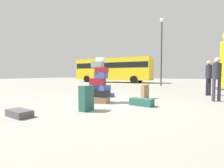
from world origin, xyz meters
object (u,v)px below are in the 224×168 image
object	(u,v)px
person_bearded_onlooker	(217,75)
person_tourist_with_camera	(209,75)
suitcase_navy_upright_blue	(108,95)
lamp_post	(162,42)
suitcase_teal_foreground_far	(86,98)
suitcase_brown_left_side	(145,92)
parked_bus	(113,69)
suitcase_teal_white_trunk	(142,102)
suitcase_charcoal_behind_tower	(19,113)
suitcase_tower	(100,85)

from	to	relation	value
person_bearded_onlooker	person_tourist_with_camera	size ratio (longest dim) A/B	0.98
suitcase_navy_upright_blue	person_bearded_onlooker	bearing A→B (deg)	18.61
lamp_post	person_bearded_onlooker	bearing A→B (deg)	-65.67
suitcase_teal_foreground_far	lamp_post	bearing A→B (deg)	95.86
suitcase_brown_left_side	parked_bus	world-z (taller)	parked_bus
suitcase_teal_white_trunk	lamp_post	bearing A→B (deg)	107.59
suitcase_brown_left_side	suitcase_teal_white_trunk	distance (m)	1.70
suitcase_brown_left_side	suitcase_charcoal_behind_tower	bearing A→B (deg)	-94.78
suitcase_navy_upright_blue	person_tourist_with_camera	xyz separation A→B (m)	(4.23, 2.76, 0.95)
lamp_post	suitcase_teal_white_trunk	bearing A→B (deg)	-82.64
suitcase_brown_left_side	person_tourist_with_camera	bearing A→B (deg)	63.77
suitcase_teal_foreground_far	parked_bus	xyz separation A→B (m)	(-7.31, 16.06, 1.47)
suitcase_navy_upright_blue	person_bearded_onlooker	size ratio (longest dim) A/B	0.30
person_tourist_with_camera	suitcase_charcoal_behind_tower	bearing A→B (deg)	1.31
person_bearded_onlooker	parked_bus	distance (m)	16.43
suitcase_charcoal_behind_tower	parked_bus	bearing A→B (deg)	117.89
suitcase_charcoal_behind_tower	suitcase_teal_foreground_far	bearing A→B (deg)	58.33
suitcase_teal_white_trunk	person_bearded_onlooker	world-z (taller)	person_bearded_onlooker
suitcase_charcoal_behind_tower	lamp_post	world-z (taller)	lamp_post
suitcase_navy_upright_blue	lamp_post	size ratio (longest dim) A/B	0.08
suitcase_charcoal_behind_tower	person_bearded_onlooker	distance (m)	6.87
person_bearded_onlooker	parked_bus	bearing A→B (deg)	-76.70
suitcase_tower	suitcase_teal_white_trunk	distance (m)	1.66
person_bearded_onlooker	parked_bus	xyz separation A→B (m)	(-10.82, 12.34, 0.81)
suitcase_charcoal_behind_tower	person_tourist_with_camera	xyz separation A→B (m)	(4.42, 7.00, 0.96)
lamp_post	suitcase_tower	bearing A→B (deg)	-91.31
suitcase_teal_white_trunk	person_tourist_with_camera	world-z (taller)	person_tourist_with_camera
suitcase_brown_left_side	suitcase_teal_white_trunk	size ratio (longest dim) A/B	0.77
suitcase_tower	suitcase_teal_foreground_far	bearing A→B (deg)	-74.42
suitcase_teal_white_trunk	person_tourist_with_camera	bearing A→B (deg)	73.03
suitcase_brown_left_side	suitcase_charcoal_behind_tower	size ratio (longest dim) A/B	0.84
suitcase_teal_foreground_far	suitcase_charcoal_behind_tower	bearing A→B (deg)	-124.70
suitcase_navy_upright_blue	suitcase_teal_white_trunk	distance (m)	2.53
person_tourist_with_camera	lamp_post	world-z (taller)	lamp_post
suitcase_teal_foreground_far	person_bearded_onlooker	size ratio (longest dim) A/B	0.43
suitcase_brown_left_side	person_tourist_with_camera	world-z (taller)	person_tourist_with_camera
parked_bus	suitcase_tower	bearing A→B (deg)	-65.73
suitcase_teal_foreground_far	lamp_post	xyz separation A→B (m)	(-0.15, 11.79, 3.66)
suitcase_teal_foreground_far	suitcase_brown_left_side	bearing A→B (deg)	80.53
suitcase_teal_white_trunk	lamp_post	distance (m)	11.08
suitcase_navy_upright_blue	suitcase_teal_foreground_far	xyz separation A→B (m)	(0.90, -2.94, 0.27)
suitcase_teal_foreground_far	person_bearded_onlooker	world-z (taller)	person_bearded_onlooker
suitcase_navy_upright_blue	suitcase_brown_left_side	bearing A→B (deg)	15.68
suitcase_brown_left_side	lamp_post	size ratio (longest dim) A/B	0.10
suitcase_brown_left_side	suitcase_teal_foreground_far	size ratio (longest dim) A/B	0.83
suitcase_teal_foreground_far	suitcase_teal_white_trunk	world-z (taller)	suitcase_teal_foreground_far
suitcase_tower	suitcase_brown_left_side	bearing A→B (deg)	55.66
person_tourist_with_camera	lamp_post	bearing A→B (deg)	-116.66
person_bearded_onlooker	lamp_post	size ratio (longest dim) A/B	0.28
suitcase_charcoal_behind_tower	suitcase_navy_upright_blue	bearing A→B (deg)	95.62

